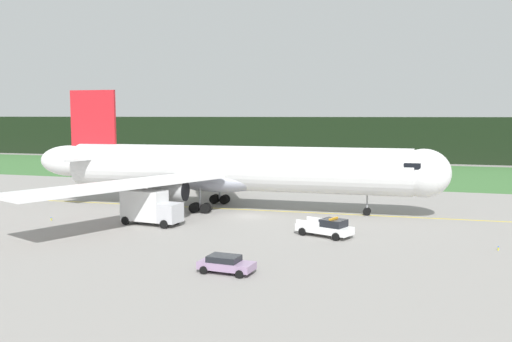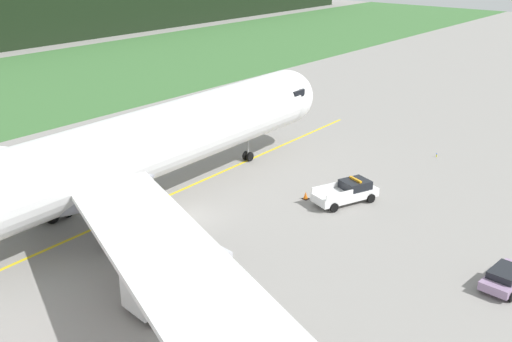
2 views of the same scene
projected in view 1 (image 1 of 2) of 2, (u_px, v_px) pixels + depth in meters
name	position (u px, v px, depth m)	size (l,w,h in m)	color
ground	(248.00, 216.00, 64.43)	(320.00, 320.00, 0.00)	gray
grass_verge	(327.00, 172.00, 113.33)	(320.00, 45.72, 0.04)	#3C6B36
distant_tree_line	(349.00, 139.00, 141.90)	(288.00, 5.09, 11.18)	black
taxiway_centerline_main	(234.00, 209.00, 69.22)	(68.43, 0.30, 0.01)	yellow
airliner	(229.00, 169.00, 68.90)	(53.11, 52.73, 14.92)	white
ops_pickup_truck	(326.00, 227.00, 53.48)	(5.86, 3.86, 1.94)	white
catering_truck	(150.00, 207.00, 59.28)	(6.78, 3.32, 3.83)	#BCBCC3
staff_car	(226.00, 264.00, 41.20)	(4.23, 2.31, 1.30)	#977A9F
apron_cone	(316.00, 226.00, 56.88)	(0.51, 0.51, 0.64)	black
taxiway_edge_light_east	(498.00, 248.00, 48.03)	(0.12, 0.12, 0.39)	yellow
taxiway_edge_light_west	(51.00, 219.00, 61.72)	(0.12, 0.12, 0.40)	yellow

